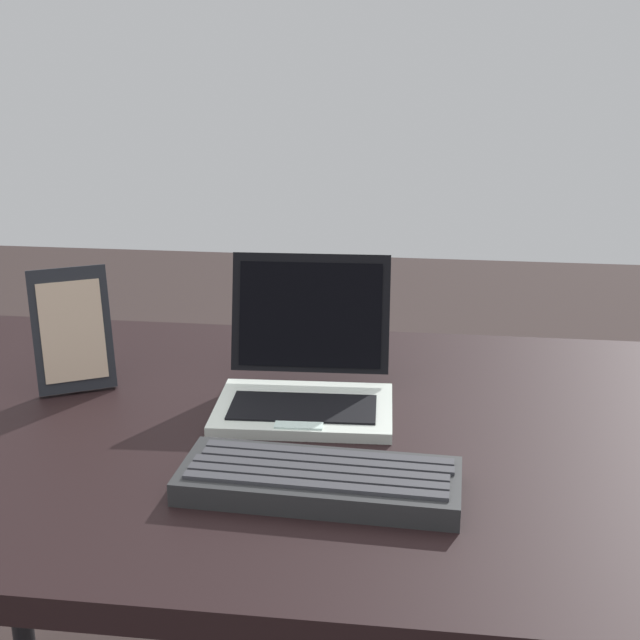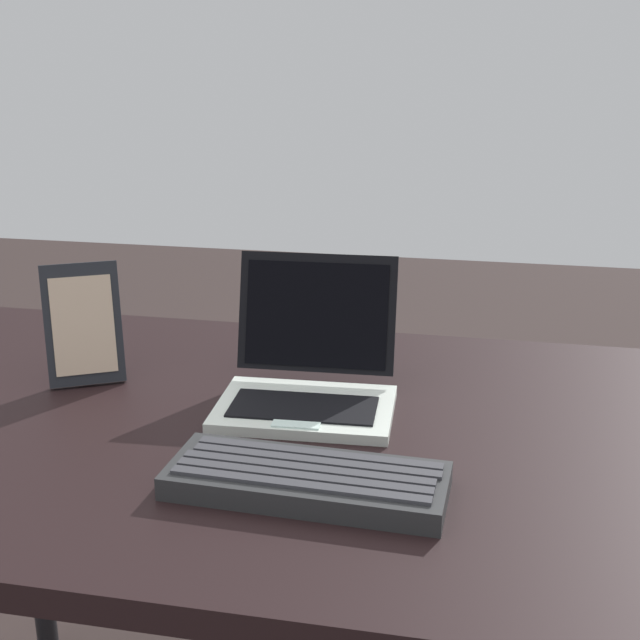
{
  "view_description": "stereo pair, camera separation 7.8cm",
  "coord_description": "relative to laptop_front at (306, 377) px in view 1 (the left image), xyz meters",
  "views": [
    {
      "loc": [
        0.1,
        -1.03,
        1.25
      ],
      "look_at": [
        -0.03,
        0.02,
        0.9
      ],
      "focal_mm": 47.48,
      "sensor_mm": 36.0,
      "label": 1
    },
    {
      "loc": [
        0.18,
        -1.02,
        1.25
      ],
      "look_at": [
        -0.03,
        0.02,
        0.9
      ],
      "focal_mm": 47.48,
      "sensor_mm": 36.0,
      "label": 2
    }
  ],
  "objects": [
    {
      "name": "external_keyboard",
      "position": [
        0.05,
        -0.24,
        -0.03
      ],
      "size": [
        0.33,
        0.14,
        0.03
      ],
      "color": "#2B2C2D",
      "rests_on": "desk"
    },
    {
      "name": "laptop_front",
      "position": [
        0.0,
        0.0,
        0.0
      ],
      "size": [
        0.25,
        0.23,
        0.2
      ],
      "color": "silver",
      "rests_on": "desk"
    },
    {
      "name": "desk",
      "position": [
        0.06,
        -0.07,
        -0.1
      ],
      "size": [
        1.5,
        0.81,
        0.76
      ],
      "color": "black",
      "rests_on": "ground"
    },
    {
      "name": "photo_frame",
      "position": [
        -0.35,
        0.02,
        0.05
      ],
      "size": [
        0.12,
        0.1,
        0.18
      ],
      "color": "black",
      "rests_on": "desk"
    }
  ]
}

